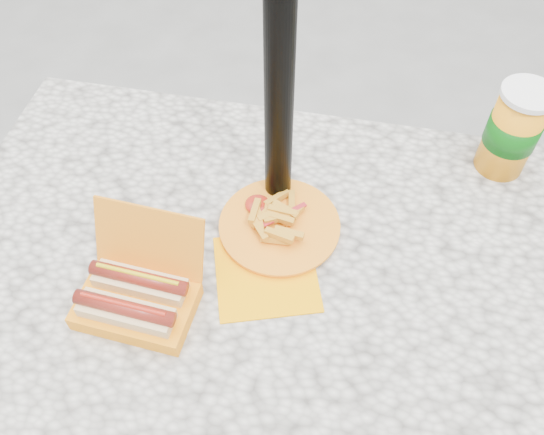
% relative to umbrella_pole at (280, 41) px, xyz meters
% --- Properties ---
extents(ground, '(60.00, 60.00, 0.00)m').
position_rel_umbrella_pole_xyz_m(ground, '(0.00, -0.16, -1.10)').
color(ground, slate).
extents(picnic_table, '(1.20, 0.80, 0.75)m').
position_rel_umbrella_pole_xyz_m(picnic_table, '(0.00, -0.16, -0.46)').
color(picnic_table, beige).
rests_on(picnic_table, ground).
extents(umbrella_pole, '(0.05, 0.05, 2.20)m').
position_rel_umbrella_pole_xyz_m(umbrella_pole, '(0.00, 0.00, 0.00)').
color(umbrella_pole, black).
rests_on(umbrella_pole, ground).
extents(hotdog_box, '(0.20, 0.19, 0.15)m').
position_rel_umbrella_pole_xyz_m(hotdog_box, '(-0.18, -0.30, -0.32)').
color(hotdog_box, orange).
rests_on(hotdog_box, picnic_table).
extents(fries_plate, '(0.23, 0.33, 0.05)m').
position_rel_umbrella_pole_xyz_m(fries_plate, '(0.02, -0.09, -0.34)').
color(fries_plate, '#FFA300').
rests_on(fries_plate, picnic_table).
extents(soda_cup, '(0.10, 0.10, 0.19)m').
position_rel_umbrella_pole_xyz_m(soda_cup, '(0.43, 0.16, -0.25)').
color(soda_cup, orange).
rests_on(soda_cup, picnic_table).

